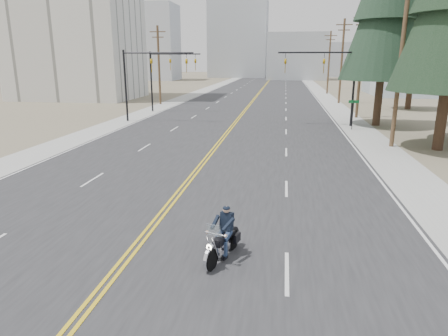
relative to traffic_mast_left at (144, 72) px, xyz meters
name	(u,v)px	position (x,y,z in m)	size (l,w,h in m)	color
road	(259,93)	(8.98, 38.00, -4.93)	(20.00, 200.00, 0.01)	#303033
sidewalk_left	(200,92)	(-2.52, 38.00, -4.93)	(3.00, 200.00, 0.01)	#A5A5A0
sidewalk_right	(321,94)	(20.48, 38.00, -4.93)	(3.00, 200.00, 0.01)	#A5A5A0
traffic_mast_left	(144,72)	(0.00, 0.00, 0.00)	(7.10, 0.26, 7.00)	black
traffic_mast_right	(332,72)	(17.95, 0.00, 0.00)	(7.10, 0.26, 7.00)	black
traffic_mast_far	(165,70)	(-0.33, 8.00, -0.06)	(6.10, 0.26, 7.00)	black
street_sign	(353,110)	(19.78, -2.00, -3.13)	(0.90, 0.06, 2.62)	black
utility_pole_b	(401,61)	(21.48, -9.00, 1.05)	(2.20, 0.30, 11.50)	brown
utility_pole_c	(361,63)	(21.48, 6.00, 0.79)	(2.20, 0.30, 11.00)	brown
utility_pole_d	(342,60)	(21.48, 21.00, 1.05)	(2.20, 0.30, 11.50)	brown
utility_pole_e	(329,62)	(21.48, 38.00, 0.79)	(2.20, 0.30, 11.00)	brown
utility_pole_left	(159,64)	(-3.52, 16.00, 0.54)	(2.20, 0.30, 10.50)	brown
glass_building	(448,36)	(40.98, 38.00, 5.06)	(24.00, 16.00, 20.00)	#9EB5CC
haze_bldg_a	(154,43)	(-26.02, 83.00, 6.06)	(14.00, 12.00, 22.00)	#B7BCC6
haze_bldg_b	(296,57)	(16.98, 93.00, 2.06)	(18.00, 14.00, 14.00)	#ADB2B7
haze_bldg_c	(421,48)	(48.98, 78.00, 4.06)	(16.00, 12.00, 18.00)	#B7BCC6
haze_bldg_d	(239,39)	(-3.02, 108.00, 8.06)	(20.00, 15.00, 26.00)	#ADB2B7
haze_bldg_e	(341,60)	(33.98, 118.00, 1.06)	(14.00, 14.00, 12.00)	#B7BCC6
haze_bldg_f	(126,54)	(-41.02, 98.00, 3.06)	(12.00, 12.00, 16.00)	#ADB2B7
motorcyclist	(222,234)	(11.97, -27.42, -4.10)	(0.92, 2.15, 1.68)	black
conifer_far	(417,29)	(29.26, 15.11, 4.72)	(6.28, 6.28, 16.83)	#382619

